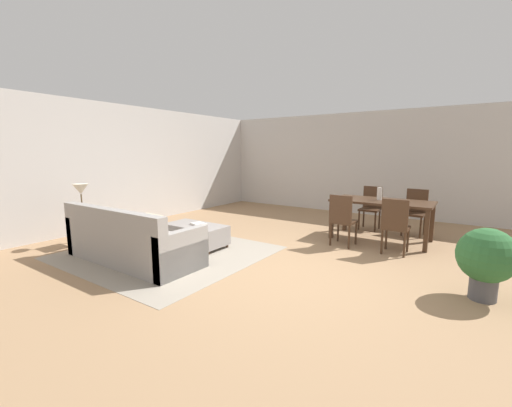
# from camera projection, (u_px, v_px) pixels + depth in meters

# --- Properties ---
(ground_plane) EXTENTS (10.80, 10.80, 0.00)m
(ground_plane) POSITION_uv_depth(u_px,v_px,m) (282.00, 270.00, 4.59)
(ground_plane) COLOR #9E7A56
(wall_back) EXTENTS (9.00, 0.12, 2.70)m
(wall_back) POSITION_uv_depth(u_px,v_px,m) (378.00, 164.00, 8.45)
(wall_back) COLOR beige
(wall_back) RESTS_ON ground_plane
(wall_left) EXTENTS (0.12, 11.00, 2.70)m
(wall_left) POSITION_uv_depth(u_px,v_px,m) (120.00, 166.00, 7.30)
(wall_left) COLOR beige
(wall_left) RESTS_ON ground_plane
(area_rug) EXTENTS (3.00, 2.80, 0.01)m
(area_rug) POSITION_uv_depth(u_px,v_px,m) (168.00, 252.00, 5.40)
(area_rug) COLOR gray
(area_rug) RESTS_ON ground_plane
(couch) EXTENTS (2.28, 0.88, 0.86)m
(couch) POSITION_uv_depth(u_px,v_px,m) (131.00, 243.00, 4.93)
(couch) COLOR gray
(couch) RESTS_ON ground_plane
(ottoman_table) EXTENTS (1.12, 0.57, 0.39)m
(ottoman_table) POSITION_uv_depth(u_px,v_px,m) (196.00, 234.00, 5.75)
(ottoman_table) COLOR gray
(ottoman_table) RESTS_ON ground_plane
(side_table) EXTENTS (0.40, 0.40, 0.58)m
(side_table) POSITION_uv_depth(u_px,v_px,m) (83.00, 220.00, 5.75)
(side_table) COLOR brown
(side_table) RESTS_ON ground_plane
(table_lamp) EXTENTS (0.26, 0.26, 0.53)m
(table_lamp) POSITION_uv_depth(u_px,v_px,m) (81.00, 190.00, 5.67)
(table_lamp) COLOR brown
(table_lamp) RESTS_ON side_table
(dining_table) EXTENTS (1.77, 0.90, 0.76)m
(dining_table) POSITION_uv_depth(u_px,v_px,m) (382.00, 205.00, 6.10)
(dining_table) COLOR #422B1C
(dining_table) RESTS_ON ground_plane
(dining_chair_near_left) EXTENTS (0.42, 0.42, 0.92)m
(dining_chair_near_left) POSITION_uv_depth(u_px,v_px,m) (342.00, 217.00, 5.70)
(dining_chair_near_left) COLOR #422B1C
(dining_chair_near_left) RESTS_ON ground_plane
(dining_chair_near_right) EXTENTS (0.41, 0.41, 0.92)m
(dining_chair_near_right) POSITION_uv_depth(u_px,v_px,m) (395.00, 223.00, 5.22)
(dining_chair_near_right) COLOR #422B1C
(dining_chair_near_right) RESTS_ON ground_plane
(dining_chair_far_left) EXTENTS (0.40, 0.40, 0.92)m
(dining_chair_far_left) POSITION_uv_depth(u_px,v_px,m) (371.00, 205.00, 7.04)
(dining_chair_far_left) COLOR #422B1C
(dining_chair_far_left) RESTS_ON ground_plane
(dining_chair_far_right) EXTENTS (0.43, 0.43, 0.92)m
(dining_chair_far_right) POSITION_uv_depth(u_px,v_px,m) (415.00, 209.00, 6.51)
(dining_chair_far_right) COLOR #422B1C
(dining_chair_far_right) RESTS_ON ground_plane
(vase_centerpiece) EXTENTS (0.09, 0.09, 0.24)m
(vase_centerpiece) POSITION_uv_depth(u_px,v_px,m) (379.00, 194.00, 6.12)
(vase_centerpiece) COLOR silver
(vase_centerpiece) RESTS_ON dining_table
(book_on_ottoman) EXTENTS (0.30, 0.26, 0.03)m
(book_on_ottoman) POSITION_uv_depth(u_px,v_px,m) (199.00, 224.00, 5.70)
(book_on_ottoman) COLOR silver
(book_on_ottoman) RESTS_ON ottoman_table
(potted_plant) EXTENTS (0.61, 0.61, 0.83)m
(potted_plant) POSITION_uv_depth(u_px,v_px,m) (486.00, 258.00, 3.61)
(potted_plant) COLOR #4C4C51
(potted_plant) RESTS_ON ground_plane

